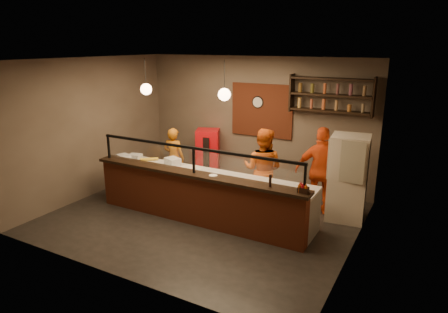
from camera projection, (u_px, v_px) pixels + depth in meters
The scene contains 29 objects.
floor at pixel (203, 217), 8.32m from camera, with size 6.00×6.00×0.00m, color black.
ceiling at pixel (200, 60), 7.44m from camera, with size 6.00×6.00×0.00m, color #3B312E.
wall_back at pixel (254, 122), 9.99m from camera, with size 6.00×6.00×0.00m, color #695B4D.
wall_left at pixel (92, 128), 9.27m from camera, with size 5.00×5.00×0.00m, color #695B4D.
wall_right at pixel (358, 164), 6.49m from camera, with size 5.00×5.00×0.00m, color #695B4D.
wall_front at pixel (110, 179), 5.77m from camera, with size 6.00×6.00×0.00m, color #695B4D.
brick_patch at pixel (262, 111), 9.78m from camera, with size 1.60×0.04×1.30m, color brown.
service_counter at pixel (195, 200), 7.93m from camera, with size 4.60×0.25×1.00m, color brown.
counter_ledge at pixel (194, 174), 7.78m from camera, with size 4.70×0.37×0.06m, color black.
worktop_cabinet at pixel (208, 195), 8.37m from camera, with size 4.60×0.75×0.85m, color gray.
worktop at pixel (207, 175), 8.25m from camera, with size 4.60×0.75×0.05m, color silver.
sneeze_guard at pixel (194, 158), 7.69m from camera, with size 4.50×0.05×0.52m.
wall_shelving at pixel (331, 95), 8.73m from camera, with size 1.84×0.28×0.85m.
wall_clock at pixel (258, 102), 9.77m from camera, with size 0.30×0.30×0.04m, color black.
pendant_left at pixel (146, 89), 8.48m from camera, with size 0.24×0.24×0.77m.
pendant_right at pixel (224, 94), 7.60m from camera, with size 0.24×0.24×0.77m.
cook_left at pixel (174, 158), 9.86m from camera, with size 0.55×0.36×1.52m, color #C86E12.
cook_mid at pixel (263, 169), 8.52m from camera, with size 0.87×0.68×1.79m, color #CB5313.
cook_right at pixel (322, 171), 8.30m from camera, with size 1.09×0.45×1.86m, color #E34915.
fridge at pixel (348, 178), 8.02m from camera, with size 0.73×0.68×1.76m, color beige.
red_cooler at pixel (208, 155), 10.49m from camera, with size 0.57×0.53×1.34m, color red.
pizza_dough at pixel (190, 168), 8.55m from camera, with size 0.52×0.52×0.01m, color beige.
prep_tub_a at pixel (135, 157), 9.17m from camera, with size 0.28×0.22×0.14m, color silver.
prep_tub_b at pixel (173, 161), 8.79m from camera, with size 0.32×0.26×0.16m, color silver.
prep_tub_c at pixel (124, 158), 9.10m from camera, with size 0.30×0.24×0.15m, color silver.
rolling_pin at pixel (149, 159), 9.13m from camera, with size 0.07×0.07×0.40m, color yellow.
condiment_caddy at pixel (303, 190), 6.74m from camera, with size 0.17×0.14×0.10m, color black.
pepper_mill at pixel (270, 181), 6.99m from camera, with size 0.05×0.05×0.22m, color black.
small_plate at pixel (213, 175), 7.61m from camera, with size 0.16×0.16×0.01m, color silver.
Camera 1 is at (4.08, -6.49, 3.50)m, focal length 32.00 mm.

